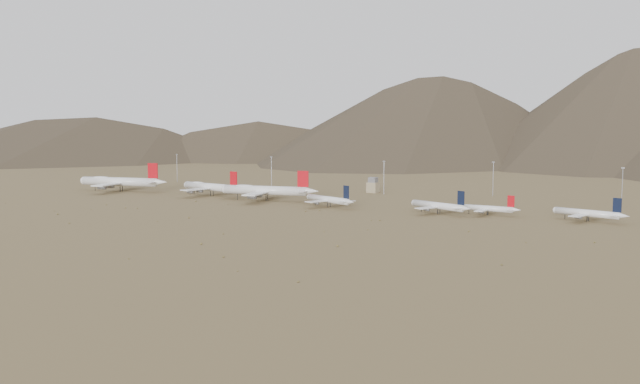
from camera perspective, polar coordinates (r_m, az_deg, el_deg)
The scene contains 16 objects.
ground at distance 470.38m, azimuth -5.38°, elevation -1.15°, with size 3000.00×3000.00×0.00m, color olive.
mountain_ridge at distance 1313.05m, azimuth 18.10°, elevation 9.59°, with size 4400.00×1000.00×300.00m.
widebody_west at distance 587.02m, azimuth -15.71°, elevation 0.82°, with size 76.27×60.02×23.05m.
widebody_centre at distance 539.47m, azimuth -8.71°, elevation 0.41°, with size 64.45×50.37×19.31m.
widebody_east at distance 501.35m, azimuth -4.37°, elevation 0.15°, with size 71.89×56.50×21.68m.
narrowbody_a at distance 463.34m, azimuth 0.75°, elevation -0.61°, with size 44.17×33.10×15.33m.
narrowbody_b at distance 436.14m, azimuth 9.53°, elevation -1.10°, with size 43.87×32.87×15.22m.
narrowbody_c at distance 436.37m, azimuth 13.31°, elevation -1.29°, with size 38.01×27.24×12.53m.
narrowbody_d at distance 425.47m, azimuth 20.70°, elevation -1.60°, with size 42.88×31.66×14.46m.
control_tower at distance 558.12m, azimuth 4.26°, elevation 0.50°, with size 8.00×8.00×12.00m.
mast_far_west at distance 662.42m, azimuth -11.37°, elevation 2.00°, with size 2.00×0.60×25.70m.
mast_west at distance 608.29m, azimuth -3.91°, elevation 1.78°, with size 2.00×0.60×25.70m.
mast_centre at distance 544.63m, azimuth 5.13°, elevation 1.30°, with size 2.00×0.60×25.70m.
mast_east at distance 546.90m, azimuth 13.68°, elevation 1.18°, with size 2.00×0.60×25.70m.
mast_far_east at distance 507.42m, azimuth 23.03°, elevation 0.53°, with size 2.00×0.60×25.70m.
desert_scrub at distance 390.06m, azimuth -9.60°, elevation -2.59°, with size 395.07×181.95×0.98m.
Camera 1 is at (268.78, -381.85, 56.65)m, focal length 40.00 mm.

